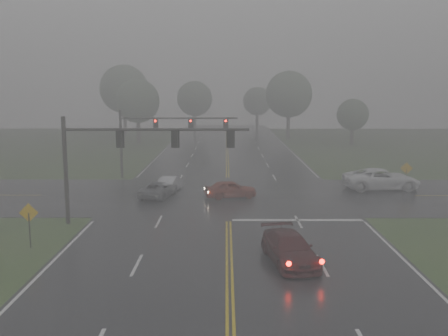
{
  "coord_description": "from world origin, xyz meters",
  "views": [
    {
      "loc": [
        -0.17,
        -17.12,
        8.49
      ],
      "look_at": [
        -0.3,
        16.0,
        3.21
      ],
      "focal_mm": 40.0,
      "sensor_mm": 36.0,
      "label": 1
    }
  ],
  "objects_px": {
    "pickup_white": "(381,189)",
    "signal_gantry_near": "(121,149)",
    "signal_gantry_far": "(157,130)",
    "sedan_maroon": "(289,263)",
    "sedan_red": "(231,198)",
    "car_grey": "(159,197)",
    "sedan_silver": "(171,191)"
  },
  "relations": [
    {
      "from": "signal_gantry_near",
      "to": "signal_gantry_far",
      "type": "distance_m",
      "value": 16.65
    },
    {
      "from": "car_grey",
      "to": "pickup_white",
      "type": "distance_m",
      "value": 18.78
    },
    {
      "from": "sedan_maroon",
      "to": "signal_gantry_near",
      "type": "relative_size",
      "value": 0.42
    },
    {
      "from": "pickup_white",
      "to": "signal_gantry_near",
      "type": "relative_size",
      "value": 0.55
    },
    {
      "from": "sedan_maroon",
      "to": "signal_gantry_far",
      "type": "bearing_deg",
      "value": 101.84
    },
    {
      "from": "signal_gantry_far",
      "to": "sedan_maroon",
      "type": "bearing_deg",
      "value": -67.84
    },
    {
      "from": "sedan_maroon",
      "to": "signal_gantry_far",
      "type": "relative_size",
      "value": 0.44
    },
    {
      "from": "pickup_white",
      "to": "sedan_silver",
      "type": "bearing_deg",
      "value": 88.5
    },
    {
      "from": "car_grey",
      "to": "sedan_silver",
      "type": "bearing_deg",
      "value": -91.66
    },
    {
      "from": "car_grey",
      "to": "signal_gantry_far",
      "type": "height_order",
      "value": "signal_gantry_far"
    },
    {
      "from": "sedan_silver",
      "to": "signal_gantry_far",
      "type": "height_order",
      "value": "signal_gantry_far"
    },
    {
      "from": "sedan_red",
      "to": "signal_gantry_far",
      "type": "height_order",
      "value": "signal_gantry_far"
    },
    {
      "from": "sedan_red",
      "to": "car_grey",
      "type": "relative_size",
      "value": 0.91
    },
    {
      "from": "sedan_maroon",
      "to": "sedan_silver",
      "type": "xyz_separation_m",
      "value": [
        -7.76,
        17.48,
        0.0
      ]
    },
    {
      "from": "car_grey",
      "to": "signal_gantry_far",
      "type": "bearing_deg",
      "value": -67.95
    },
    {
      "from": "sedan_red",
      "to": "signal_gantry_far",
      "type": "distance_m",
      "value": 12.29
    },
    {
      "from": "sedan_red",
      "to": "signal_gantry_near",
      "type": "distance_m",
      "value": 11.28
    },
    {
      "from": "sedan_silver",
      "to": "car_grey",
      "type": "height_order",
      "value": "sedan_silver"
    },
    {
      "from": "car_grey",
      "to": "signal_gantry_near",
      "type": "xyz_separation_m",
      "value": [
        -1.2,
        -7.86,
        4.75
      ]
    },
    {
      "from": "sedan_maroon",
      "to": "pickup_white",
      "type": "height_order",
      "value": "pickup_white"
    },
    {
      "from": "signal_gantry_far",
      "to": "signal_gantry_near",
      "type": "bearing_deg",
      "value": -89.75
    },
    {
      "from": "pickup_white",
      "to": "signal_gantry_far",
      "type": "relative_size",
      "value": 0.56
    },
    {
      "from": "car_grey",
      "to": "sedan_red",
      "type": "bearing_deg",
      "value": -168.98
    },
    {
      "from": "sedan_silver",
      "to": "pickup_white",
      "type": "xyz_separation_m",
      "value": [
        17.85,
        0.66,
        0.0
      ]
    },
    {
      "from": "sedan_maroon",
      "to": "signal_gantry_near",
      "type": "distance_m",
      "value": 12.92
    },
    {
      "from": "signal_gantry_near",
      "to": "sedan_maroon",
      "type": "bearing_deg",
      "value": -36.71
    },
    {
      "from": "sedan_red",
      "to": "sedan_silver",
      "type": "relative_size",
      "value": 1.06
    },
    {
      "from": "sedan_maroon",
      "to": "sedan_silver",
      "type": "bearing_deg",
      "value": 103.63
    },
    {
      "from": "car_grey",
      "to": "pickup_white",
      "type": "xyz_separation_m",
      "value": [
        18.53,
        3.09,
        0.0
      ]
    },
    {
      "from": "sedan_red",
      "to": "signal_gantry_near",
      "type": "xyz_separation_m",
      "value": [
        -6.87,
        -7.59,
        4.75
      ]
    },
    {
      "from": "sedan_red",
      "to": "signal_gantry_far",
      "type": "relative_size",
      "value": 0.36
    },
    {
      "from": "pickup_white",
      "to": "car_grey",
      "type": "bearing_deg",
      "value": 95.85
    }
  ]
}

